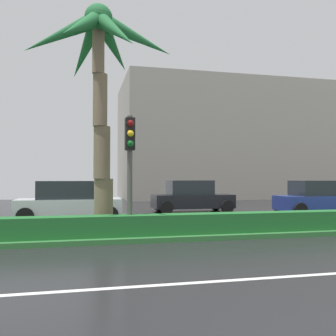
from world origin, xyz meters
name	(u,v)px	position (x,y,z in m)	size (l,w,h in m)	color
palm_tree_centre_left	(100,61)	(5.51, 7.65, 5.59)	(4.90, 4.51, 7.22)	#75624B
traffic_signal_median_right	(130,153)	(6.37, 6.74, 2.60)	(0.28, 0.43, 3.55)	#4C4C47
car_in_traffic_second	(68,202)	(4.41, 12.08, 0.83)	(4.30, 2.02, 1.72)	silver
car_in_traffic_third	(192,197)	(10.75, 14.98, 0.83)	(4.30, 2.02, 1.72)	black
car_in_traffic_fourth	(318,198)	(16.63, 12.29, 0.83)	(4.30, 2.02, 1.72)	navy
building_far_right	(231,142)	(19.27, 29.96, 5.41)	(21.36, 10.21, 10.82)	gray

